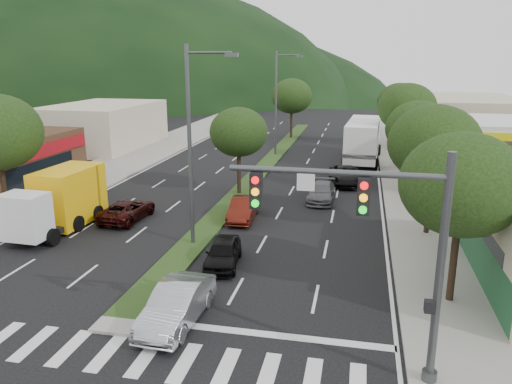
% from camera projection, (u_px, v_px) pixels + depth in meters
% --- Properties ---
extents(ground, '(160.00, 160.00, 0.00)m').
position_uv_depth(ground, '(122.00, 321.00, 18.34)').
color(ground, black).
rests_on(ground, ground).
extents(sidewalk_right, '(5.00, 90.00, 0.15)m').
position_uv_depth(sidewalk_right, '(414.00, 179.00, 39.43)').
color(sidewalk_right, gray).
rests_on(sidewalk_right, ground).
extents(sidewalk_left, '(6.00, 90.00, 0.15)m').
position_uv_depth(sidewalk_left, '(117.00, 165.00, 44.54)').
color(sidewalk_left, gray).
rests_on(sidewalk_left, ground).
extents(median, '(1.60, 56.00, 0.12)m').
position_uv_depth(median, '(266.00, 165.00, 44.77)').
color(median, '#223814').
rests_on(median, ground).
extents(crosswalk, '(19.00, 2.20, 0.01)m').
position_uv_depth(crosswalk, '(94.00, 351.00, 16.45)').
color(crosswalk, silver).
rests_on(crosswalk, ground).
extents(traffic_signal, '(6.12, 0.40, 7.00)m').
position_uv_depth(traffic_signal, '(384.00, 233.00, 13.87)').
color(traffic_signal, '#47494C').
rests_on(traffic_signal, ground).
extents(bldg_left_far, '(9.00, 14.00, 4.60)m').
position_uv_depth(bldg_left_far, '(103.00, 126.00, 53.67)').
color(bldg_left_far, beige).
rests_on(bldg_left_far, ground).
extents(bldg_right_far, '(10.00, 16.00, 5.20)m').
position_uv_depth(bldg_right_far, '(466.00, 121.00, 55.31)').
color(bldg_right_far, beige).
rests_on(bldg_right_far, ground).
extents(hill_far, '(176.00, 132.00, 82.00)m').
position_uv_depth(hill_far, '(39.00, 93.00, 138.28)').
color(hill_far, black).
rests_on(hill_far, ground).
extents(tree_r_a, '(4.60, 4.60, 6.63)m').
position_uv_depth(tree_r_a, '(462.00, 185.00, 18.46)').
color(tree_r_a, black).
rests_on(tree_r_a, sidewalk_right).
extents(tree_r_b, '(4.80, 4.80, 6.94)m').
position_uv_depth(tree_r_b, '(434.00, 144.00, 25.96)').
color(tree_r_b, black).
rests_on(tree_r_b, sidewalk_right).
extents(tree_r_c, '(4.40, 4.40, 6.48)m').
position_uv_depth(tree_r_c, '(418.00, 129.00, 33.59)').
color(tree_r_c, black).
rests_on(tree_r_c, sidewalk_right).
extents(tree_r_d, '(5.00, 5.00, 7.17)m').
position_uv_depth(tree_r_d, '(407.00, 108.00, 42.92)').
color(tree_r_d, black).
rests_on(tree_r_d, sidewalk_right).
extents(tree_r_e, '(4.60, 4.60, 6.71)m').
position_uv_depth(tree_r_e, '(399.00, 102.00, 52.44)').
color(tree_r_e, black).
rests_on(tree_r_e, sidewalk_right).
extents(tree_med_near, '(4.00, 4.00, 6.02)m').
position_uv_depth(tree_med_near, '(239.00, 132.00, 34.19)').
color(tree_med_near, black).
rests_on(tree_med_near, median).
extents(tree_med_far, '(4.80, 4.80, 6.94)m').
position_uv_depth(tree_med_far, '(292.00, 96.00, 58.59)').
color(tree_med_far, black).
rests_on(tree_med_far, median).
extents(streetlight_near, '(2.60, 0.25, 10.00)m').
position_uv_depth(streetlight_near, '(193.00, 138.00, 24.40)').
color(streetlight_near, '#47494C').
rests_on(streetlight_near, ground).
extents(streetlight_mid, '(2.60, 0.25, 10.00)m').
position_uv_depth(streetlight_mid, '(278.00, 98.00, 48.01)').
color(streetlight_mid, '#47494C').
rests_on(streetlight_mid, ground).
extents(sedan_silver, '(1.71, 4.48, 1.46)m').
position_uv_depth(sedan_silver, '(177.00, 304.00, 18.05)').
color(sedan_silver, '#9EA0A5').
rests_on(sedan_silver, ground).
extents(suv_maroon, '(2.19, 4.46, 1.22)m').
position_uv_depth(suv_maroon, '(127.00, 210.00, 29.64)').
color(suv_maroon, black).
rests_on(suv_maroon, ground).
extents(car_queue_a, '(1.92, 3.82, 1.25)m').
position_uv_depth(car_queue_a, '(223.00, 253.00, 23.11)').
color(car_queue_a, black).
rests_on(car_queue_a, ground).
extents(car_queue_b, '(1.78, 4.23, 1.22)m').
position_uv_depth(car_queue_b, '(322.00, 192.00, 33.58)').
color(car_queue_b, '#55555A').
rests_on(car_queue_b, ground).
extents(car_queue_c, '(1.62, 4.06, 1.31)m').
position_uv_depth(car_queue_c, '(243.00, 209.00, 29.69)').
color(car_queue_c, '#50150D').
rests_on(car_queue_c, ground).
extents(car_queue_d, '(2.82, 5.07, 1.34)m').
position_uv_depth(car_queue_d, '(345.00, 176.00, 38.01)').
color(car_queue_d, black).
rests_on(car_queue_d, ground).
extents(box_truck, '(2.84, 6.78, 3.29)m').
position_uv_depth(box_truck, '(61.00, 202.00, 27.95)').
color(box_truck, silver).
rests_on(box_truck, ground).
extents(motorhome, '(3.59, 9.97, 3.77)m').
position_uv_depth(motorhome, '(363.00, 140.00, 46.28)').
color(motorhome, white).
rests_on(motorhome, ground).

